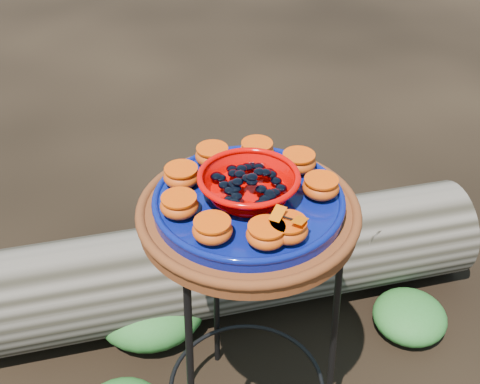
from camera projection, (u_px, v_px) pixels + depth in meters
name	position (u px, v px, depth m)	size (l,w,h in m)	color
plant_stand	(247.00, 334.00, 1.45)	(0.44, 0.44, 0.70)	black
terracotta_saucer	(248.00, 214.00, 1.24)	(0.45, 0.45, 0.04)	#542B15
cobalt_plate	(248.00, 202.00, 1.22)	(0.39, 0.39, 0.03)	#00114C
red_bowl	(249.00, 186.00, 1.19)	(0.19, 0.19, 0.05)	#D10200
glass_gems	(249.00, 170.00, 1.17)	(0.15, 0.15, 0.03)	black
orange_half_0	(288.00, 230.00, 1.10)	(0.08, 0.08, 0.04)	#B23800
orange_half_1	(321.00, 187.00, 1.20)	(0.08, 0.08, 0.04)	#B23800
orange_half_2	(299.00, 162.00, 1.28)	(0.08, 0.08, 0.04)	#B23800
orange_half_3	(257.00, 151.00, 1.31)	(0.08, 0.08, 0.04)	#B23800
orange_half_4	(212.00, 156.00, 1.30)	(0.08, 0.08, 0.04)	#B23800
orange_half_5	(181.00, 176.00, 1.23)	(0.08, 0.08, 0.04)	#B23800
orange_half_6	(179.00, 206.00, 1.15)	(0.08, 0.08, 0.04)	#B23800
orange_half_7	(212.00, 230.00, 1.10)	(0.08, 0.08, 0.04)	#B23800
orange_half_8	(266.00, 235.00, 1.08)	(0.08, 0.08, 0.04)	#B23800
butterfly	(289.00, 218.00, 1.08)	(0.08, 0.05, 0.01)	#DD5300
driftwood_log	(213.00, 267.00, 1.92)	(1.70, 0.45, 0.32)	black
foliage_right	(410.00, 315.00, 1.89)	(0.23, 0.23, 0.12)	#255B1E
foliage_back	(150.00, 304.00, 1.89)	(0.35, 0.35, 0.18)	#255B1E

